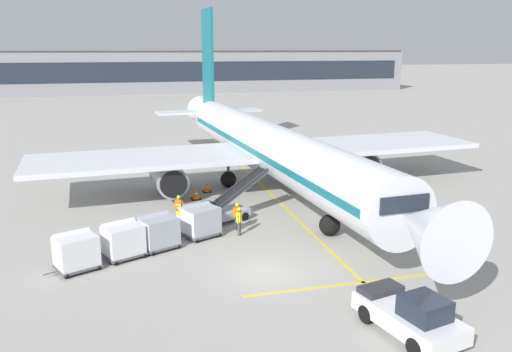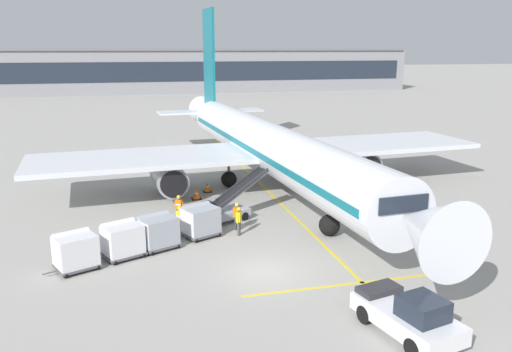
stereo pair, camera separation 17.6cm
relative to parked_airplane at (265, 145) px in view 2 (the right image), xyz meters
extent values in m
plane|color=#9E9B93|center=(-4.32, -15.69, -3.42)|extent=(600.00, 600.00, 0.00)
cylinder|color=silver|center=(0.06, -0.87, 0.07)|extent=(6.22, 36.06, 3.62)
cube|color=#146B7A|center=(0.06, -0.87, 0.07)|extent=(6.15, 34.63, 0.43)
cone|color=silver|center=(1.50, -20.58, 0.07)|extent=(3.70, 3.86, 3.44)
cone|color=silver|center=(-1.45, 19.92, 0.34)|extent=(3.49, 6.01, 3.08)
cube|color=silver|center=(-9.23, -0.65, -0.47)|extent=(17.52, 8.40, 0.36)
cylinder|color=#93969E|center=(-7.71, -1.26, -1.78)|extent=(2.58, 4.82, 2.25)
cylinder|color=black|center=(-7.53, -3.63, -1.78)|extent=(1.91, 0.26, 1.91)
cube|color=silver|center=(9.22, 0.69, -0.47)|extent=(17.52, 8.40, 0.36)
cylinder|color=#93969E|center=(7.81, -0.13, -1.78)|extent=(2.58, 4.82, 2.25)
cylinder|color=black|center=(7.98, -2.51, -1.78)|extent=(1.91, 0.26, 1.91)
cube|color=#146B7A|center=(-1.34, 18.47, 6.18)|extent=(0.59, 4.32, 10.77)
cube|color=silver|center=(-1.32, 18.18, 0.61)|extent=(11.77, 3.70, 0.20)
cube|color=#1E2633|center=(1.31, -18.05, 0.61)|extent=(2.65, 1.81, 0.80)
cylinder|color=#47474C|center=(0.84, -11.61, -2.26)|extent=(0.22, 0.22, 1.04)
sphere|color=black|center=(0.84, -11.61, -2.78)|extent=(1.28, 1.28, 1.28)
cylinder|color=#47474C|center=(-2.78, 0.72, -2.26)|extent=(0.22, 0.22, 1.04)
sphere|color=black|center=(-2.78, 0.72, -2.78)|extent=(1.28, 1.28, 1.28)
cylinder|color=#47474C|center=(2.64, 1.11, -2.26)|extent=(0.22, 0.22, 1.04)
sphere|color=black|center=(2.64, 1.11, -2.78)|extent=(1.28, 1.28, 1.28)
cube|color=#A3A8B2|center=(-4.83, -7.56, -2.92)|extent=(3.76, 2.93, 0.44)
cube|color=black|center=(-5.82, -7.64, -2.35)|extent=(0.78, 0.77, 0.70)
cylinder|color=#333338|center=(-5.21, -7.35, -2.30)|extent=(0.08, 0.08, 0.80)
cube|color=#A3A8B2|center=(-3.77, -7.04, -1.61)|extent=(4.70, 2.90, 2.32)
cube|color=black|center=(-3.77, -7.04, -1.52)|extent=(4.51, 2.72, 2.17)
cube|color=#333338|center=(-3.58, -7.44, -1.49)|extent=(4.28, 2.12, 2.35)
cube|color=#333338|center=(-3.96, -6.65, -1.49)|extent=(4.28, 2.12, 2.35)
cylinder|color=black|center=(-3.43, -7.70, -3.14)|extent=(0.59, 0.42, 0.56)
cylinder|color=black|center=(-4.08, -6.37, -3.14)|extent=(0.59, 0.42, 0.56)
cylinder|color=black|center=(-5.57, -8.74, -3.14)|extent=(0.59, 0.42, 0.56)
cylinder|color=black|center=(-6.22, -7.42, -3.14)|extent=(0.59, 0.42, 0.56)
cube|color=#515156|center=(-6.57, -9.92, -3.21)|extent=(2.48, 2.28, 0.12)
cylinder|color=#4C4C51|center=(-7.80, -10.48, -3.22)|extent=(0.67, 0.35, 0.07)
cube|color=#9EA3AD|center=(-6.57, -9.92, -2.40)|extent=(2.35, 2.15, 1.50)
cube|color=#9EA3AD|center=(-6.74, -9.55, -1.88)|extent=(2.03, 1.50, 0.74)
cube|color=silver|center=(-7.45, -10.32, -2.40)|extent=(0.62, 1.33, 1.38)
sphere|color=black|center=(-7.58, -9.63, -3.27)|extent=(0.30, 0.30, 0.30)
sphere|color=black|center=(-7.02, -10.87, -3.27)|extent=(0.30, 0.30, 0.30)
sphere|color=black|center=(-6.12, -8.98, -3.27)|extent=(0.30, 0.30, 0.30)
sphere|color=black|center=(-5.56, -10.22, -3.27)|extent=(0.30, 0.30, 0.30)
cube|color=#515156|center=(-9.12, -11.20, -3.21)|extent=(2.48, 2.28, 0.12)
cylinder|color=#4C4C51|center=(-10.35, -11.76, -3.22)|extent=(0.67, 0.35, 0.07)
cube|color=#9EA3AD|center=(-9.12, -11.20, -2.40)|extent=(2.35, 2.15, 1.50)
cube|color=#9EA3AD|center=(-9.29, -10.83, -1.88)|extent=(2.03, 1.50, 0.74)
cube|color=silver|center=(-10.00, -11.60, -2.40)|extent=(0.62, 1.33, 1.38)
sphere|color=black|center=(-10.13, -10.91, -3.27)|extent=(0.30, 0.30, 0.30)
sphere|color=black|center=(-9.57, -12.15, -3.27)|extent=(0.30, 0.30, 0.30)
sphere|color=black|center=(-8.67, -10.25, -3.27)|extent=(0.30, 0.30, 0.30)
sphere|color=black|center=(-8.11, -11.50, -3.27)|extent=(0.30, 0.30, 0.30)
cube|color=#515156|center=(-11.03, -12.03, -3.21)|extent=(2.48, 2.28, 0.12)
cylinder|color=#4C4C51|center=(-12.26, -12.58, -3.22)|extent=(0.67, 0.35, 0.07)
cube|color=silver|center=(-11.03, -12.03, -2.40)|extent=(2.35, 2.15, 1.50)
cube|color=silver|center=(-11.20, -11.65, -1.88)|extent=(2.03, 1.50, 0.74)
cube|color=silver|center=(-11.91, -12.43, -2.40)|extent=(0.62, 1.33, 1.38)
sphere|color=black|center=(-12.04, -11.74, -3.27)|extent=(0.30, 0.30, 0.30)
sphere|color=black|center=(-11.48, -12.98, -3.27)|extent=(0.30, 0.30, 0.30)
sphere|color=black|center=(-10.58, -11.08, -3.27)|extent=(0.30, 0.30, 0.30)
sphere|color=black|center=(-10.02, -12.32, -3.27)|extent=(0.30, 0.30, 0.30)
cube|color=#515156|center=(-13.31, -13.07, -3.21)|extent=(2.48, 2.28, 0.12)
cylinder|color=#4C4C51|center=(-14.54, -13.62, -3.22)|extent=(0.67, 0.35, 0.07)
cube|color=silver|center=(-13.31, -13.07, -2.40)|extent=(2.35, 2.15, 1.50)
cube|color=silver|center=(-13.48, -12.69, -1.88)|extent=(2.03, 1.50, 0.74)
cube|color=silver|center=(-14.19, -13.47, -2.40)|extent=(0.62, 1.33, 1.38)
sphere|color=black|center=(-14.32, -12.78, -3.27)|extent=(0.30, 0.30, 0.30)
sphere|color=black|center=(-13.76, -14.02, -3.27)|extent=(0.30, 0.30, 0.30)
sphere|color=black|center=(-12.86, -12.12, -3.27)|extent=(0.30, 0.30, 0.30)
sphere|color=black|center=(-12.30, -13.36, -3.27)|extent=(0.30, 0.30, 0.30)
cube|color=silver|center=(-0.36, -22.52, -2.74)|extent=(3.05, 4.76, 0.70)
cube|color=#1E2633|center=(-0.19, -23.27, -1.99)|extent=(1.78, 1.83, 0.80)
cube|color=#28282D|center=(-0.74, -20.92, -2.27)|extent=(1.96, 1.35, 0.24)
cylinder|color=black|center=(0.22, -20.99, -3.04)|extent=(0.45, 0.80, 0.76)
cylinder|color=black|center=(-1.58, -21.41, -3.04)|extent=(0.45, 0.80, 0.76)
cylinder|color=black|center=(0.85, -23.64, -3.04)|extent=(0.45, 0.80, 0.76)
cylinder|color=black|center=(-0.95, -24.06, -3.04)|extent=(0.45, 0.80, 0.76)
cylinder|color=#514C42|center=(-4.41, -10.35, -2.99)|extent=(0.15, 0.15, 0.86)
cylinder|color=#514C42|center=(-4.32, -10.20, -2.99)|extent=(0.15, 0.15, 0.86)
cube|color=yellow|center=(-4.36, -10.28, -2.27)|extent=(0.40, 0.45, 0.58)
cube|color=white|center=(-4.47, -10.21, -2.27)|extent=(0.19, 0.30, 0.08)
sphere|color=brown|center=(-4.36, -10.28, -1.86)|extent=(0.21, 0.21, 0.21)
sphere|color=yellow|center=(-4.36, -10.28, -1.79)|extent=(0.23, 0.23, 0.23)
cylinder|color=yellow|center=(-4.49, -10.48, -2.32)|extent=(0.09, 0.09, 0.56)
cylinder|color=yellow|center=(-4.24, -10.07, -2.32)|extent=(0.09, 0.09, 0.56)
cylinder|color=black|center=(-7.68, -9.29, -2.99)|extent=(0.15, 0.15, 0.86)
cylinder|color=black|center=(-7.79, -9.15, -2.99)|extent=(0.15, 0.15, 0.86)
cube|color=yellow|center=(-7.73, -9.22, -2.27)|extent=(0.42, 0.45, 0.58)
cube|color=white|center=(-7.83, -9.30, -2.27)|extent=(0.22, 0.28, 0.08)
sphere|color=beige|center=(-7.73, -9.22, -1.86)|extent=(0.21, 0.21, 0.21)
sphere|color=yellow|center=(-7.73, -9.22, -1.79)|extent=(0.23, 0.23, 0.23)
cylinder|color=yellow|center=(-7.58, -9.41, -2.32)|extent=(0.09, 0.09, 0.56)
cylinder|color=yellow|center=(-7.88, -9.03, -2.32)|extent=(0.09, 0.09, 0.56)
cylinder|color=#333847|center=(-7.46, -6.89, -2.99)|extent=(0.15, 0.15, 0.86)
cylinder|color=#333847|center=(-7.62, -6.81, -2.99)|extent=(0.15, 0.15, 0.86)
cube|color=orange|center=(-7.54, -6.85, -2.27)|extent=(0.45, 0.39, 0.58)
cube|color=white|center=(-7.59, -6.96, -2.27)|extent=(0.31, 0.17, 0.08)
sphere|color=#9E7051|center=(-7.54, -6.85, -1.86)|extent=(0.21, 0.21, 0.21)
sphere|color=yellow|center=(-7.54, -6.85, -1.79)|extent=(0.23, 0.23, 0.23)
cylinder|color=orange|center=(-7.32, -6.96, -2.32)|extent=(0.09, 0.09, 0.56)
cylinder|color=orange|center=(-7.75, -6.74, -2.32)|extent=(0.09, 0.09, 0.56)
cylinder|color=#333847|center=(-4.36, -9.32, -2.99)|extent=(0.15, 0.15, 0.86)
cylinder|color=#333847|center=(-4.23, -9.44, -2.99)|extent=(0.15, 0.15, 0.86)
cube|color=orange|center=(-4.29, -9.38, -2.27)|extent=(0.44, 0.44, 0.58)
cube|color=white|center=(-4.20, -9.29, -2.27)|extent=(0.25, 0.25, 0.08)
sphere|color=#9E7051|center=(-4.29, -9.38, -1.86)|extent=(0.21, 0.21, 0.21)
sphere|color=yellow|center=(-4.29, -9.38, -1.79)|extent=(0.23, 0.23, 0.23)
cylinder|color=orange|center=(-4.46, -9.21, -2.32)|extent=(0.09, 0.09, 0.56)
cylinder|color=orange|center=(-4.13, -9.55, -2.32)|extent=(0.09, 0.09, 0.56)
cube|color=black|center=(-5.79, -2.09, -3.40)|extent=(0.70, 0.70, 0.05)
cone|color=orange|center=(-5.79, -2.09, -3.00)|extent=(0.56, 0.56, 0.74)
cylinder|color=white|center=(-5.79, -2.09, -2.96)|extent=(0.31, 0.31, 0.09)
cube|color=black|center=(-4.69, -0.30, -3.40)|extent=(0.67, 0.67, 0.05)
cone|color=orange|center=(-4.69, -0.30, -3.02)|extent=(0.53, 0.53, 0.70)
cylinder|color=white|center=(-4.69, -0.30, -2.98)|extent=(0.29, 0.29, 0.08)
cube|color=yellow|center=(-0.04, -0.87, -3.42)|extent=(0.20, 110.00, 0.01)
cube|color=yellow|center=(0.06, -17.98, -3.42)|extent=(12.00, 0.20, 0.01)
cube|color=gray|center=(-10.36, 96.41, 1.72)|extent=(145.47, 16.48, 10.28)
cube|color=#1E2633|center=(-10.36, 88.12, 1.98)|extent=(141.11, 0.10, 4.63)
cube|color=slate|center=(-10.36, 94.76, 7.21)|extent=(144.02, 14.01, 0.70)
camera|label=1|loc=(-10.65, -38.60, 7.41)|focal=36.22mm
camera|label=2|loc=(-10.48, -38.65, 7.41)|focal=36.22mm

